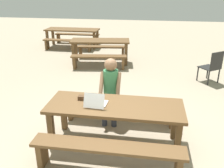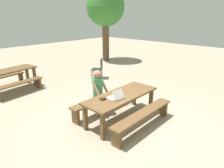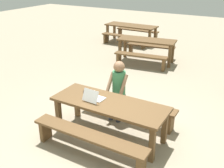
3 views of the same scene
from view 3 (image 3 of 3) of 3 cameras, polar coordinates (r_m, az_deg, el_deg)
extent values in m
plane|color=tan|center=(5.20, -0.55, -10.93)|extent=(30.00, 30.00, 0.00)
cube|color=brown|center=(4.84, -0.58, -4.22)|extent=(2.16, 0.80, 0.05)
cube|color=brown|center=(5.32, -11.42, -6.37)|extent=(0.09, 0.09, 0.66)
cube|color=brown|center=(4.45, 8.63, -12.76)|extent=(0.09, 0.09, 0.66)
cube|color=brown|center=(5.72, -7.55, -3.84)|extent=(0.09, 0.09, 0.66)
cube|color=brown|center=(4.92, 11.26, -9.06)|extent=(0.09, 0.09, 0.66)
cube|color=brown|center=(4.48, -5.17, -10.84)|extent=(2.14, 0.30, 0.05)
cube|color=brown|center=(5.14, -14.13, -9.55)|extent=(0.08, 0.24, 0.40)
cube|color=brown|center=(4.24, 6.28, -17.01)|extent=(0.08, 0.24, 0.40)
cube|color=brown|center=(5.51, 3.11, -3.70)|extent=(2.14, 0.30, 0.05)
cube|color=brown|center=(6.06, -5.14, -3.46)|extent=(0.08, 0.24, 0.40)
cube|color=brown|center=(5.32, 12.50, -8.15)|extent=(0.08, 0.24, 0.40)
cube|color=white|center=(4.96, -3.49, -3.09)|extent=(0.34, 0.25, 0.02)
cube|color=white|center=(4.80, -4.68, -2.57)|extent=(0.33, 0.12, 0.22)
cube|color=black|center=(4.80, -4.63, -2.51)|extent=(0.30, 0.10, 0.20)
cube|color=#4C331E|center=(5.18, -5.35, -1.69)|extent=(0.13, 0.10, 0.07)
cylinder|color=#333847|center=(5.58, -0.27, -5.63)|extent=(0.10, 0.10, 0.44)
cylinder|color=#333847|center=(5.50, 1.37, -6.09)|extent=(0.10, 0.10, 0.44)
cube|color=#333847|center=(5.49, 1.02, -3.07)|extent=(0.28, 0.28, 0.12)
cylinder|color=#3F8C59|center=(5.43, 1.50, 0.13)|extent=(0.27, 0.27, 0.52)
cylinder|color=#936B4C|center=(5.41, -0.45, 0.33)|extent=(0.07, 0.32, 0.41)
cylinder|color=#936B4C|center=(5.27, 2.46, -0.34)|extent=(0.07, 0.32, 0.41)
sphere|color=#936B4C|center=(5.29, 1.54, 3.74)|extent=(0.23, 0.23, 0.23)
cube|color=brown|center=(9.00, 7.47, 9.34)|extent=(1.97, 0.94, 0.05)
cube|color=brown|center=(9.12, 1.71, 7.19)|extent=(0.10, 0.10, 0.73)
cube|color=brown|center=(8.68, 12.28, 5.79)|extent=(0.10, 0.10, 0.73)
cube|color=brown|center=(9.59, 2.85, 7.99)|extent=(0.10, 0.10, 0.73)
cube|color=brown|center=(9.17, 12.93, 6.68)|extent=(0.10, 0.10, 0.73)
cube|color=brown|center=(8.52, 6.20, 6.16)|extent=(1.73, 0.51, 0.05)
cube|color=brown|center=(8.82, 1.43, 5.43)|extent=(0.11, 0.25, 0.38)
cube|color=brown|center=(8.42, 11.06, 4.08)|extent=(0.11, 0.25, 0.38)
cube|color=brown|center=(9.66, 8.38, 8.16)|extent=(1.73, 0.51, 0.05)
cube|color=brown|center=(9.93, 4.07, 7.48)|extent=(0.11, 0.25, 0.38)
cube|color=brown|center=(9.57, 12.69, 6.34)|extent=(0.11, 0.25, 0.38)
cube|color=brown|center=(11.52, 4.14, 12.42)|extent=(2.20, 0.83, 0.05)
cube|color=brown|center=(11.82, -0.96, 10.93)|extent=(0.09, 0.09, 0.69)
cube|color=brown|center=(10.94, 8.08, 9.65)|extent=(0.09, 0.09, 0.69)
cube|color=brown|center=(12.32, 0.52, 11.46)|extent=(0.09, 0.09, 0.69)
cube|color=brown|center=(11.48, 9.27, 10.24)|extent=(0.09, 0.09, 0.69)
cube|color=brown|center=(11.03, 2.57, 10.29)|extent=(1.97, 0.32, 0.05)
cube|color=brown|center=(11.51, -1.39, 9.79)|extent=(0.08, 0.24, 0.38)
cube|color=brown|center=(10.71, 6.76, 8.57)|extent=(0.08, 0.24, 0.38)
cube|color=brown|center=(12.15, 5.48, 11.46)|extent=(1.97, 0.32, 0.05)
cube|color=brown|center=(12.59, 1.75, 10.99)|extent=(0.08, 0.24, 0.38)
cube|color=brown|center=(11.86, 9.35, 9.90)|extent=(0.08, 0.24, 0.38)
camera|label=1|loc=(1.75, -50.62, -0.37)|focal=39.92mm
camera|label=2|loc=(5.84, -55.04, 10.99)|focal=31.66mm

